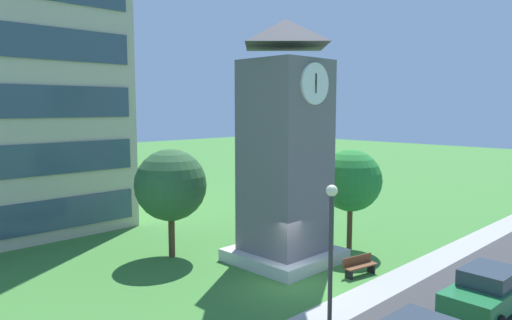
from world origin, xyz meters
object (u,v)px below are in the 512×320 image
street_lamp (331,248)px  tree_streetside (351,181)px  tree_by_building (171,185)px  clock_tower (285,155)px  parked_car_green (488,291)px  park_bench (359,265)px

street_lamp → tree_streetside: tree_streetside is taller
street_lamp → tree_by_building: tree_by_building is taller
clock_tower → parked_car_green: bearing=-84.8°
clock_tower → tree_streetside: 4.52m
clock_tower → park_bench: clock_tower is taller
tree_by_building → clock_tower: bearing=-51.1°
tree_streetside → parked_car_green: bearing=-111.1°
clock_tower → parked_car_green: (0.85, -9.44, -4.50)m
park_bench → parked_car_green: 5.64m
clock_tower → tree_streetside: (4.08, -1.08, -1.60)m
park_bench → parked_car_green: size_ratio=0.43×
park_bench → tree_by_building: 10.05m
clock_tower → parked_car_green: clock_tower is taller
tree_by_building → street_lamp: bearing=-99.7°
clock_tower → park_bench: 6.27m
clock_tower → parked_car_green: 10.49m
street_lamp → park_bench: bearing=25.8°
parked_car_green → clock_tower: bearing=95.2°
tree_by_building → tree_streetside: size_ratio=1.03×
park_bench → tree_streetside: size_ratio=0.34×
tree_streetside → park_bench: bearing=-139.4°
park_bench → parked_car_green: parked_car_green is taller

